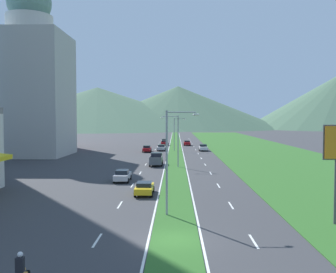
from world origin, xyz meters
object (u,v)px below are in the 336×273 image
at_px(street_lamp_near, 171,155).
at_px(car_1, 203,148).
at_px(car_6, 144,188).
at_px(car_0, 164,143).
at_px(car_4, 161,147).
at_px(car_5, 123,175).
at_px(street_lamp_far, 176,132).
at_px(car_7, 164,141).
at_px(car_2, 147,149).
at_px(car_3, 187,143).
at_px(street_lamp_mid, 176,137).
at_px(pickup_truck_0, 156,159).

bearing_deg(street_lamp_near, car_1, 83.27).
bearing_deg(car_6, car_0, -0.01).
bearing_deg(car_4, car_5, 175.86).
relative_size(street_lamp_far, car_7, 1.78).
xyz_separation_m(car_2, car_5, (0.01, -40.50, -0.03)).
xyz_separation_m(street_lamp_near, car_7, (-3.12, 85.85, -4.21)).
height_order(car_0, car_6, car_0).
bearing_deg(street_lamp_far, car_3, 79.46).
distance_m(street_lamp_far, car_3, 18.51).
bearing_deg(street_lamp_mid, pickup_truck_0, 142.73).
bearing_deg(car_0, car_2, 170.76).
relative_size(street_lamp_near, car_1, 1.97).
relative_size(street_lamp_far, car_1, 1.84).
relative_size(car_1, car_6, 1.03).
height_order(car_6, car_7, car_7).
bearing_deg(car_1, street_lamp_far, -88.37).
distance_m(street_lamp_far, car_6, 52.01).
bearing_deg(street_lamp_far, car_1, 1.63).
bearing_deg(car_7, car_2, 173.74).
bearing_deg(car_1, car_4, -92.85).
bearing_deg(car_7, car_3, -139.41).
relative_size(street_lamp_mid, car_5, 1.96).
bearing_deg(car_7, car_6, -179.80).
relative_size(street_lamp_far, car_3, 1.93).
bearing_deg(car_3, car_2, -25.58).
xyz_separation_m(car_7, pickup_truck_0, (0.26, -53.31, 0.22)).
height_order(car_1, car_5, car_1).
bearing_deg(car_2, car_7, -6.26).
bearing_deg(car_6, pickup_truck_0, 0.04).
xyz_separation_m(car_5, pickup_truck_0, (3.43, 16.17, 0.23)).
relative_size(car_1, pickup_truck_0, 0.81).
relative_size(street_lamp_mid, car_7, 1.86).
height_order(car_1, car_4, car_1).
bearing_deg(pickup_truck_0, car_2, 8.05).
height_order(car_2, car_4, car_2).
distance_m(street_lamp_far, pickup_truck_0, 27.96).
bearing_deg(car_3, car_6, -5.41).
bearing_deg(car_0, car_7, 2.18).
xyz_separation_m(street_lamp_mid, pickup_truck_0, (-3.33, 2.53, -3.90)).
relative_size(street_lamp_far, car_4, 1.67).
distance_m(street_lamp_near, car_1, 60.81).
distance_m(car_6, pickup_truck_0, 24.23).
distance_m(street_lamp_mid, car_1, 31.23).
height_order(street_lamp_near, car_6, street_lamp_near).
height_order(car_2, car_6, car_2).
height_order(car_0, car_2, car_2).
bearing_deg(pickup_truck_0, car_1, -19.79).
bearing_deg(pickup_truck_0, street_lamp_far, -6.82).
bearing_deg(car_7, pickup_truck_0, -179.72).
distance_m(street_lamp_near, street_lamp_mid, 30.01).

